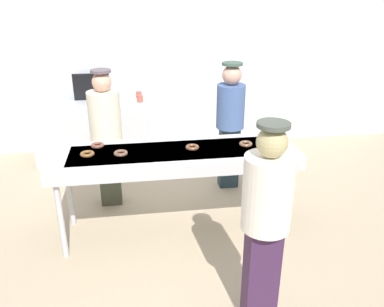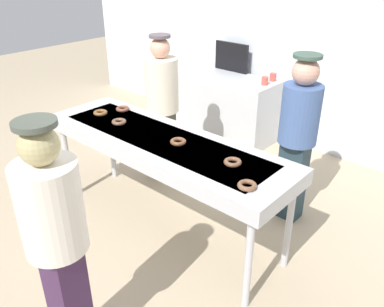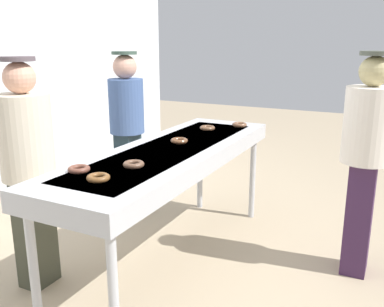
% 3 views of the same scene
% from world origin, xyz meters
% --- Properties ---
extents(ground_plane, '(16.00, 16.00, 0.00)m').
position_xyz_m(ground_plane, '(0.00, 0.00, 0.00)').
color(ground_plane, tan).
extents(back_wall, '(8.00, 0.12, 3.09)m').
position_xyz_m(back_wall, '(0.00, 2.54, 1.54)').
color(back_wall, silver).
rests_on(back_wall, ground).
extents(fryer_conveyor, '(2.45, 0.73, 0.94)m').
position_xyz_m(fryer_conveyor, '(0.00, 0.00, 0.86)').
color(fryer_conveyor, '#B7BABF').
rests_on(fryer_conveyor, ground).
extents(chocolate_donut_0, '(0.19, 0.19, 0.03)m').
position_xyz_m(chocolate_donut_0, '(-0.77, 0.21, 0.95)').
color(chocolate_donut_0, brown).
rests_on(chocolate_donut_0, fryer_conveyor).
extents(chocolate_donut_1, '(0.19, 0.19, 0.03)m').
position_xyz_m(chocolate_donut_1, '(0.17, 0.02, 0.95)').
color(chocolate_donut_1, brown).
rests_on(chocolate_donut_1, fryer_conveyor).
extents(chocolate_donut_2, '(0.19, 0.19, 0.03)m').
position_xyz_m(chocolate_donut_2, '(1.00, -0.18, 0.95)').
color(chocolate_donut_2, brown).
rests_on(chocolate_donut_2, fryer_conveyor).
extents(chocolate_donut_3, '(0.17, 0.17, 0.03)m').
position_xyz_m(chocolate_donut_3, '(-0.53, -0.03, 0.95)').
color(chocolate_donut_3, brown).
rests_on(chocolate_donut_3, fryer_conveyor).
extents(chocolate_donut_4, '(0.16, 0.16, 0.03)m').
position_xyz_m(chocolate_donut_4, '(0.73, 0.02, 0.95)').
color(chocolate_donut_4, brown).
rests_on(chocolate_donut_4, fryer_conveyor).
extents(chocolate_donut_5, '(0.14, 0.14, 0.03)m').
position_xyz_m(chocolate_donut_5, '(-0.85, -0.01, 0.95)').
color(chocolate_donut_5, brown).
rests_on(chocolate_donut_5, fryer_conveyor).
extents(worker_baker, '(0.36, 0.36, 1.62)m').
position_xyz_m(worker_baker, '(-0.71, 0.70, 0.93)').
color(worker_baker, '#3B3D2E').
rests_on(worker_baker, ground).
extents(worker_assistant, '(0.35, 0.35, 1.61)m').
position_xyz_m(worker_assistant, '(0.78, 0.94, 0.92)').
color(worker_assistant, '#1F323B').
rests_on(worker_assistant, ground).
extents(customer_waiting, '(0.35, 0.35, 1.65)m').
position_xyz_m(customer_waiting, '(0.50, -1.33, 0.94)').
color(customer_waiting, '#392041').
rests_on(customer_waiting, ground).
extents(prep_counter, '(1.64, 0.61, 0.86)m').
position_xyz_m(prep_counter, '(-1.00, 2.09, 0.43)').
color(prep_counter, '#B7BABF').
rests_on(prep_counter, ground).
extents(paper_cup_0, '(0.08, 0.08, 0.10)m').
position_xyz_m(paper_cup_0, '(-0.31, 2.32, 0.91)').
color(paper_cup_0, '#CC4C3F').
rests_on(paper_cup_0, prep_counter).
extents(paper_cup_1, '(0.08, 0.08, 0.10)m').
position_xyz_m(paper_cup_1, '(-0.30, 2.11, 0.91)').
color(paper_cup_1, '#CC4C3F').
rests_on(paper_cup_1, prep_counter).
extents(menu_display, '(0.53, 0.04, 0.39)m').
position_xyz_m(menu_display, '(-1.00, 2.34, 1.05)').
color(menu_display, black).
rests_on(menu_display, prep_counter).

